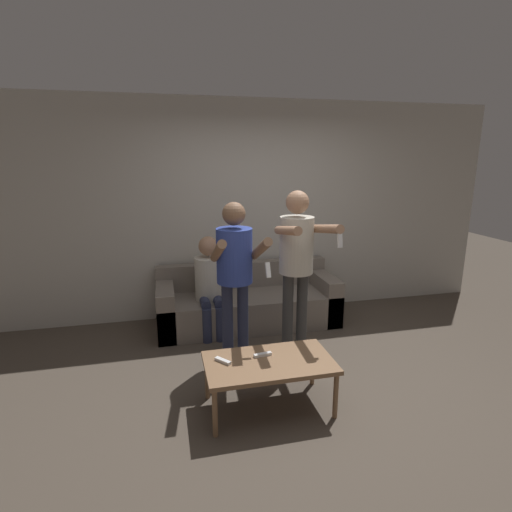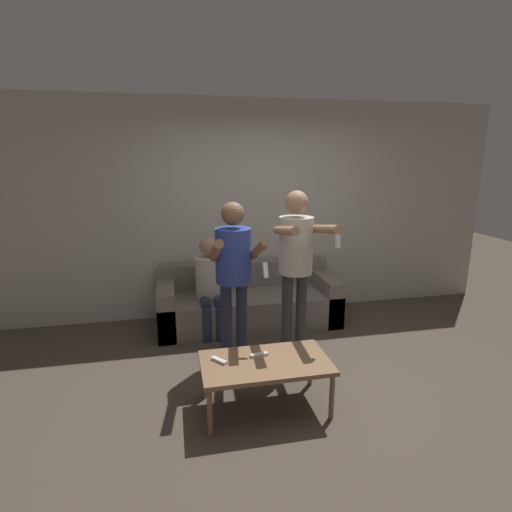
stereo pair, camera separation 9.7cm
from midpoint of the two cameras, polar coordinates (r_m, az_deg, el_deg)
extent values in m
plane|color=#4C4238|center=(3.80, 7.72, -18.07)|extent=(14.00, 14.00, 0.00)
cube|color=#B7B2A8|center=(5.13, 0.94, 6.61)|extent=(6.40, 0.06, 2.70)
cube|color=slate|center=(4.93, -0.45, -7.59)|extent=(2.16, 0.79, 0.39)
cube|color=slate|center=(5.10, -1.16, -2.58)|extent=(2.16, 0.16, 0.32)
cube|color=slate|center=(4.81, -12.08, -7.32)|extent=(0.20, 0.79, 0.57)
cube|color=slate|center=(5.17, 10.33, -5.72)|extent=(0.20, 0.79, 0.57)
cylinder|color=#282D47|center=(4.02, -3.55, -9.39)|extent=(0.11, 0.11, 0.83)
cylinder|color=#282D47|center=(4.05, -1.34, -9.23)|extent=(0.11, 0.11, 0.83)
cylinder|color=#2D429E|center=(3.82, -2.55, 0.07)|extent=(0.35, 0.35, 0.53)
sphere|color=brown|center=(3.74, -2.61, 6.06)|extent=(0.22, 0.22, 0.22)
cylinder|color=brown|center=(3.51, -4.96, 0.68)|extent=(0.08, 0.56, 0.32)
cylinder|color=brown|center=(3.58, 1.18, 0.98)|extent=(0.08, 0.56, 0.32)
cube|color=white|center=(3.36, 2.18, -2.03)|extent=(0.04, 0.08, 0.13)
cylinder|color=#383838|center=(4.14, 5.11, -8.32)|extent=(0.11, 0.11, 0.88)
cylinder|color=#383838|center=(4.18, 7.12, -8.13)|extent=(0.11, 0.11, 0.88)
cylinder|color=beige|center=(3.95, 6.39, 1.52)|extent=(0.34, 0.34, 0.56)
sphere|color=#A87A5B|center=(3.88, 6.56, 7.63)|extent=(0.23, 0.23, 0.23)
cylinder|color=#A87A5B|center=(3.58, 5.04, 3.62)|extent=(0.08, 0.59, 0.17)
cylinder|color=#A87A5B|center=(3.71, 10.64, 3.79)|extent=(0.08, 0.59, 0.17)
cube|color=white|center=(3.46, 12.41, 2.19)|extent=(0.04, 0.05, 0.13)
cylinder|color=#282D47|center=(4.51, -6.40, -9.77)|extent=(0.11, 0.11, 0.39)
cylinder|color=#282D47|center=(4.53, -4.52, -9.65)|extent=(0.11, 0.11, 0.39)
cylinder|color=#282D47|center=(4.58, -6.68, -6.42)|extent=(0.11, 0.32, 0.11)
cylinder|color=#282D47|center=(4.59, -4.83, -6.31)|extent=(0.11, 0.32, 0.11)
cylinder|color=beige|center=(4.66, -6.04, -3.13)|extent=(0.33, 0.33, 0.50)
sphere|color=#A87A5B|center=(4.57, -6.16, 1.46)|extent=(0.22, 0.22, 0.22)
cube|color=#846042|center=(3.31, 2.22, -15.03)|extent=(1.03, 0.58, 0.04)
cylinder|color=#846042|center=(3.14, -5.67, -21.35)|extent=(0.04, 0.04, 0.38)
cylinder|color=#846042|center=(3.35, 11.64, -19.09)|extent=(0.04, 0.04, 0.38)
cylinder|color=#846042|center=(3.56, -6.60, -16.78)|extent=(0.04, 0.04, 0.38)
cylinder|color=#846042|center=(3.74, 8.54, -15.17)|extent=(0.04, 0.04, 0.38)
cube|color=white|center=(3.29, -4.42, -14.66)|extent=(0.12, 0.14, 0.02)
cube|color=white|center=(3.36, 1.32, -13.92)|extent=(0.15, 0.06, 0.02)
camera|label=1|loc=(0.05, -89.36, 0.16)|focal=28.00mm
camera|label=2|loc=(0.05, 90.64, -0.16)|focal=28.00mm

